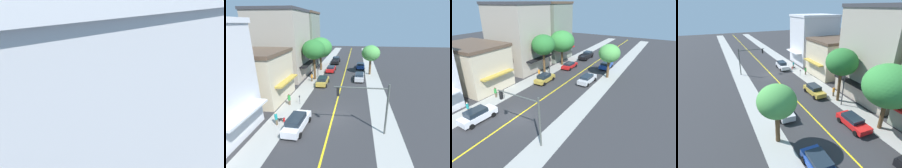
% 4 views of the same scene
% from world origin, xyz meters
% --- Properties ---
extents(ground_plane, '(140.00, 140.00, 0.00)m').
position_xyz_m(ground_plane, '(0.00, 0.00, 0.00)').
color(ground_plane, '#2D2D30').
extents(sidewalk_left, '(3.00, 126.00, 0.01)m').
position_xyz_m(sidewalk_left, '(-6.25, 0.00, 0.00)').
color(sidewalk_left, '#9E9E99').
rests_on(sidewalk_left, ground).
extents(sidewalk_right, '(3.00, 126.00, 0.01)m').
position_xyz_m(sidewalk_right, '(6.25, 0.00, 0.00)').
color(sidewalk_right, '#9E9E99').
rests_on(sidewalk_right, ground).
extents(road_centerline_stripe, '(0.20, 126.00, 0.00)m').
position_xyz_m(road_centerline_stripe, '(0.00, 0.00, 0.00)').
color(road_centerline_stripe, yellow).
rests_on(road_centerline_stripe, ground).
extents(tan_rowhouse, '(11.10, 8.05, 11.64)m').
position_xyz_m(tan_rowhouse, '(-13.04, -5.50, 5.83)').
color(tan_rowhouse, silver).
rests_on(tan_rowhouse, ground).
extents(corner_shop_building, '(11.48, 8.26, 7.44)m').
position_xyz_m(corner_shop_building, '(-13.04, 4.18, 3.73)').
color(corner_shop_building, beige).
rests_on(corner_shop_building, ground).
extents(pale_office_building, '(11.15, 10.36, 13.83)m').
position_xyz_m(pale_office_building, '(-13.04, 15.76, 6.92)').
color(pale_office_building, '#A39989').
rests_on(pale_office_building, ground).
extents(street_tree_left_near, '(4.04, 4.04, 6.58)m').
position_xyz_m(street_tree_left_near, '(5.76, 19.55, 4.82)').
color(street_tree_left_near, brown).
rests_on(street_tree_left_near, ground).
extents(street_tree_right_corner, '(4.60, 4.60, 8.12)m').
position_xyz_m(street_tree_right_corner, '(-5.87, 14.62, 6.12)').
color(street_tree_right_corner, brown).
rests_on(street_tree_right_corner, ground).
extents(street_tree_left_far, '(5.69, 5.69, 7.94)m').
position_xyz_m(street_tree_left_far, '(-6.20, 22.30, 5.50)').
color(street_tree_left_far, brown).
rests_on(street_tree_left_far, ground).
extents(fire_hydrant, '(0.44, 0.24, 0.78)m').
position_xyz_m(fire_hydrant, '(-5.57, -1.92, 0.38)').
color(fire_hydrant, red).
rests_on(fire_hydrant, ground).
extents(parking_meter, '(0.12, 0.18, 1.37)m').
position_xyz_m(parking_meter, '(-5.24, 2.88, 0.90)').
color(parking_meter, '#4C4C51').
rests_on(parking_meter, ground).
extents(traffic_light_mast, '(5.48, 0.32, 5.58)m').
position_xyz_m(traffic_light_mast, '(4.15, -2.88, 3.79)').
color(traffic_light_mast, '#474C47').
rests_on(traffic_light_mast, ground).
extents(street_lamp, '(0.70, 0.36, 7.20)m').
position_xyz_m(street_lamp, '(-5.53, 15.96, 4.38)').
color(street_lamp, '#38383D').
rests_on(street_lamp, ground).
extents(red_sedan_left_curb, '(2.10, 4.38, 1.35)m').
position_xyz_m(red_sedan_left_curb, '(-3.41, 20.81, 0.73)').
color(red_sedan_left_curb, red).
rests_on(red_sedan_left_curb, ground).
extents(white_sedan_left_curb, '(2.12, 4.73, 1.67)m').
position_xyz_m(white_sedan_left_curb, '(-3.52, -3.10, 0.86)').
color(white_sedan_left_curb, silver).
rests_on(white_sedan_left_curb, ground).
extents(silver_sedan_right_curb, '(2.13, 4.84, 1.51)m').
position_xyz_m(silver_sedan_right_curb, '(3.41, 14.96, 0.80)').
color(silver_sedan_right_curb, '#B7BABF').
rests_on(silver_sedan_right_curb, ground).
extents(blue_sedan_right_curb, '(2.19, 4.32, 1.43)m').
position_xyz_m(blue_sedan_right_curb, '(3.73, 24.72, 0.77)').
color(blue_sedan_right_curb, '#1E429E').
rests_on(blue_sedan_right_curb, ground).
extents(gold_sedan_left_curb, '(2.04, 4.47, 1.58)m').
position_xyz_m(gold_sedan_left_curb, '(-3.57, 11.38, 0.82)').
color(gold_sedan_left_curb, '#B29338').
rests_on(gold_sedan_left_curb, ground).
extents(pedestrian_orange_shirt, '(0.39, 0.39, 1.59)m').
position_xyz_m(pedestrian_orange_shirt, '(-6.15, 13.13, 0.82)').
color(pedestrian_orange_shirt, brown).
rests_on(pedestrian_orange_shirt, ground).
extents(pedestrian_teal_shirt, '(0.32, 0.32, 1.64)m').
position_xyz_m(pedestrian_teal_shirt, '(-6.17, -2.59, 0.87)').
color(pedestrian_teal_shirt, brown).
rests_on(pedestrian_teal_shirt, ground).
extents(pedestrian_green_shirt, '(0.38, 0.38, 1.67)m').
position_xyz_m(pedestrian_green_shirt, '(-6.66, 2.55, 0.87)').
color(pedestrian_green_shirt, brown).
rests_on(pedestrian_green_shirt, ground).
extents(small_dog, '(0.67, 0.39, 0.50)m').
position_xyz_m(small_dog, '(-6.08, -1.89, 0.33)').
color(small_dog, black).
rests_on(small_dog, ground).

